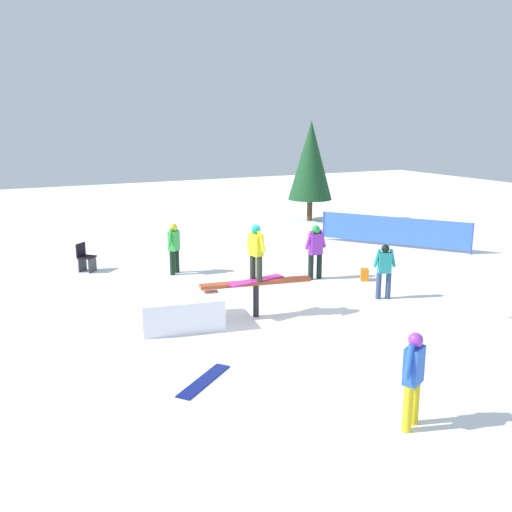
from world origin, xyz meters
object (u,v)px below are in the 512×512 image
at_px(bystander_purple, 315,249).
at_px(pine_tree_near, 311,161).
at_px(main_rider_on_rail, 256,254).
at_px(loose_snowboard_navy, 204,381).
at_px(folding_chair, 85,258).
at_px(backpack_on_snow, 364,275).
at_px(bystander_teal, 384,269).
at_px(bystander_blue, 413,375).
at_px(rail_feature, 256,286).
at_px(loose_snowboard_white, 485,309).
at_px(bystander_green, 174,246).

height_order(bystander_purple, pine_tree_near, pine_tree_near).
xyz_separation_m(main_rider_on_rail, bystander_purple, (3.01, 2.15, -0.64)).
relative_size(main_rider_on_rail, pine_tree_near, 0.33).
distance_m(loose_snowboard_navy, folding_chair, 8.73).
height_order(main_rider_on_rail, backpack_on_snow, main_rider_on_rail).
xyz_separation_m(bystander_teal, bystander_blue, (-3.74, -5.27, 0.04)).
bearing_deg(rail_feature, loose_snowboard_navy, -121.48).
distance_m(bystander_blue, loose_snowboard_white, 6.48).
relative_size(bystander_green, folding_chair, 1.76).
relative_size(bystander_green, pine_tree_near, 0.34).
relative_size(main_rider_on_rail, bystander_purple, 0.93).
xyz_separation_m(main_rider_on_rail, bystander_green, (-0.47, 4.55, -0.66)).
height_order(rail_feature, bystander_blue, bystander_blue).
bearing_deg(rail_feature, backpack_on_snow, 28.27).
xyz_separation_m(rail_feature, bystander_purple, (3.01, 2.15, 0.15)).
distance_m(bystander_green, bystander_purple, 4.23).
relative_size(rail_feature, pine_tree_near, 0.59).
height_order(bystander_green, loose_snowboard_white, bystander_green).
height_order(bystander_teal, folding_chair, bystander_teal).
bearing_deg(bystander_green, backpack_on_snow, 102.54).
bearing_deg(folding_chair, main_rider_on_rail, -109.32).
bearing_deg(backpack_on_snow, bystander_teal, 11.67).
bearing_deg(loose_snowboard_navy, rail_feature, 9.84).
bearing_deg(bystander_teal, bystander_blue, -100.77).
relative_size(main_rider_on_rail, bystander_blue, 0.97).
bearing_deg(main_rider_on_rail, pine_tree_near, 43.10).
height_order(main_rider_on_rail, folding_chair, main_rider_on_rail).
height_order(bystander_teal, loose_snowboard_navy, bystander_teal).
relative_size(bystander_blue, folding_chair, 1.73).
height_order(loose_snowboard_white, backpack_on_snow, backpack_on_snow).
bearing_deg(bystander_green, folding_chair, -75.46).
bearing_deg(pine_tree_near, bystander_purple, -120.98).
relative_size(bystander_purple, bystander_blue, 1.04).
bearing_deg(rail_feature, bystander_purple, 45.77).
bearing_deg(folding_chair, bystander_blue, -121.44).
bearing_deg(bystander_purple, bystander_green, 145.23).
bearing_deg(loose_snowboard_navy, folding_chair, 54.47).
bearing_deg(rail_feature, bystander_teal, 6.13).
height_order(main_rider_on_rail, pine_tree_near, pine_tree_near).
xyz_separation_m(bystander_purple, folding_chair, (-5.84, 3.88, -0.48)).
height_order(bystander_green, bystander_teal, bystander_green).
distance_m(bystander_purple, loose_snowboard_white, 4.89).
distance_m(bystander_green, pine_tree_near, 10.69).
bearing_deg(pine_tree_near, loose_snowboard_navy, -128.24).
distance_m(rail_feature, bystander_teal, 3.59).
bearing_deg(rail_feature, bystander_blue, -81.39).
bearing_deg(bystander_blue, pine_tree_near, 36.07).
bearing_deg(rail_feature, pine_tree_near, 62.92).
distance_m(loose_snowboard_navy, pine_tree_near, 17.18).
bearing_deg(bystander_green, bystander_blue, 48.42).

